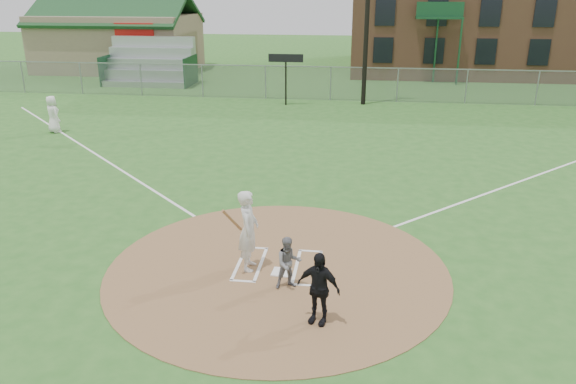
# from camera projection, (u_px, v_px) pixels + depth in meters

# --- Properties ---
(ground) EXTENTS (140.00, 140.00, 0.00)m
(ground) POSITION_uv_depth(u_px,v_px,m) (278.00, 269.00, 13.87)
(ground) COLOR #2B6021
(ground) RESTS_ON ground
(dirt_circle) EXTENTS (8.40, 8.40, 0.02)m
(dirt_circle) POSITION_uv_depth(u_px,v_px,m) (278.00, 269.00, 13.87)
(dirt_circle) COLOR olive
(dirt_circle) RESTS_ON ground
(home_plate) EXTENTS (0.48, 0.48, 0.03)m
(home_plate) POSITION_uv_depth(u_px,v_px,m) (281.00, 272.00, 13.64)
(home_plate) COLOR white
(home_plate) RESTS_ON dirt_circle
(foul_line_first) EXTENTS (17.04, 17.04, 0.01)m
(foul_line_first) POSITION_uv_depth(u_px,v_px,m) (548.00, 171.00, 21.15)
(foul_line_first) COLOR white
(foul_line_first) RESTS_ON ground
(foul_line_third) EXTENTS (17.04, 17.04, 0.01)m
(foul_line_third) POSITION_uv_depth(u_px,v_px,m) (96.00, 154.00, 23.33)
(foul_line_third) COLOR white
(foul_line_third) RESTS_ON ground
(catcher) EXTENTS (0.74, 0.66, 1.25)m
(catcher) POSITION_uv_depth(u_px,v_px,m) (289.00, 263.00, 12.79)
(catcher) COLOR slate
(catcher) RESTS_ON dirt_circle
(umpire) EXTENTS (1.00, 0.65, 1.58)m
(umpire) POSITION_uv_depth(u_px,v_px,m) (318.00, 288.00, 11.40)
(umpire) COLOR black
(umpire) RESTS_ON dirt_circle
(ondeck_player) EXTENTS (1.01, 0.95, 1.74)m
(ondeck_player) POSITION_uv_depth(u_px,v_px,m) (53.00, 114.00, 26.50)
(ondeck_player) COLOR white
(ondeck_player) RESTS_ON ground
(batters_boxes) EXTENTS (2.08, 1.88, 0.01)m
(batters_boxes) POSITION_uv_depth(u_px,v_px,m) (278.00, 265.00, 14.00)
(batters_boxes) COLOR white
(batters_boxes) RESTS_ON dirt_circle
(batter_at_plate) EXTENTS (0.76, 1.05, 2.03)m
(batter_at_plate) POSITION_uv_depth(u_px,v_px,m) (248.00, 230.00, 13.54)
(batter_at_plate) COLOR silver
(batter_at_plate) RESTS_ON dirt_circle
(outfield_fence) EXTENTS (56.08, 0.08, 2.03)m
(outfield_fence) POSITION_uv_depth(u_px,v_px,m) (331.00, 83.00, 33.99)
(outfield_fence) COLOR slate
(outfield_fence) RESTS_ON ground
(bleachers) EXTENTS (6.08, 3.20, 3.20)m
(bleachers) POSITION_uv_depth(u_px,v_px,m) (149.00, 62.00, 39.28)
(bleachers) COLOR #B7BABF
(bleachers) RESTS_ON ground
(clubhouse) EXTENTS (12.20, 8.71, 6.23)m
(clubhouse) POSITION_uv_depth(u_px,v_px,m) (119.00, 40.00, 45.93)
(clubhouse) COLOR gray
(clubhouse) RESTS_ON ground
(scoreboard_sign) EXTENTS (2.00, 0.10, 2.93)m
(scoreboard_sign) POSITION_uv_depth(u_px,v_px,m) (286.00, 64.00, 32.14)
(scoreboard_sign) COLOR black
(scoreboard_sign) RESTS_ON ground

